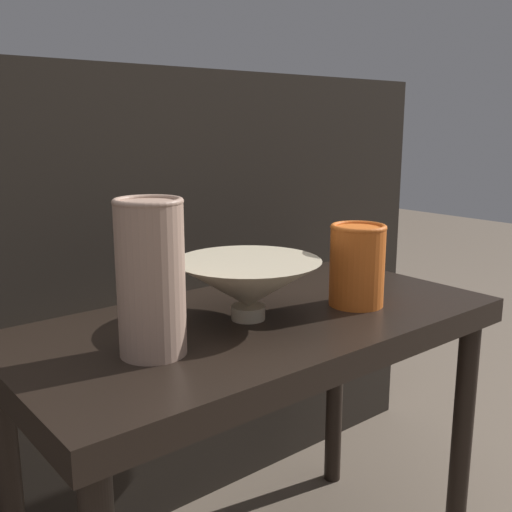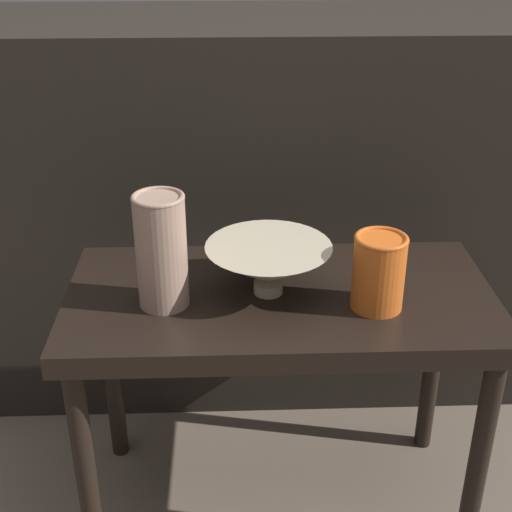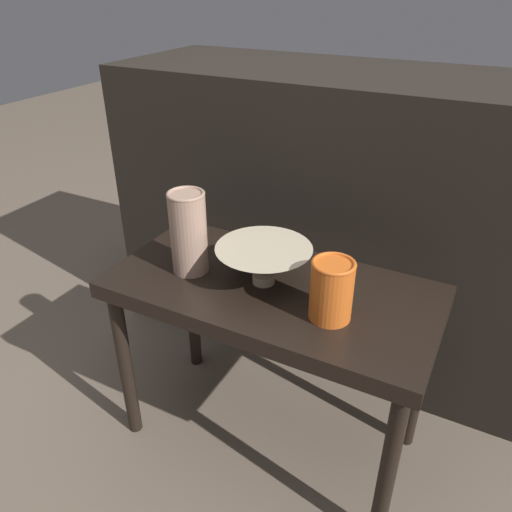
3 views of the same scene
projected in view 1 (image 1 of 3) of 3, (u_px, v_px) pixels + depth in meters
name	position (u px, v px, depth m)	size (l,w,h in m)	color
table	(259.00, 354.00, 0.93)	(0.76, 0.38, 0.50)	black
couch_backdrop	(106.00, 281.00, 1.33)	(1.41, 0.50, 0.88)	black
bowl	(249.00, 284.00, 0.89)	(0.22, 0.22, 0.09)	#C1B293
vase_textured_left	(151.00, 276.00, 0.75)	(0.09, 0.09, 0.20)	tan
vase_colorful_right	(357.00, 264.00, 0.96)	(0.09, 0.09, 0.13)	orange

